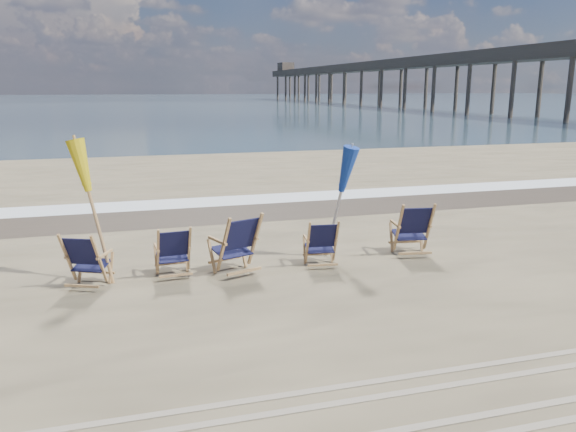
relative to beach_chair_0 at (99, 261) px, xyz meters
name	(u,v)px	position (x,y,z in m)	size (l,w,h in m)	color
ocean	(138,101)	(3.28, 126.34, -0.48)	(400.00, 400.00, 0.00)	#344856
surf_foam	(230,201)	(3.28, 6.64, -0.48)	(200.00, 1.40, 0.01)	silver
wet_sand_strip	(240,211)	(3.28, 5.14, -0.48)	(200.00, 2.60, 0.00)	#42362A
tire_tracks	(422,407)	(3.28, -4.46, -0.48)	(80.00, 1.30, 0.01)	gray
beach_chair_0	(99,261)	(0.00, 0.00, 0.00)	(0.62, 0.70, 0.97)	#111233
beach_chair_1	(189,251)	(1.45, 0.27, -0.01)	(0.60, 0.67, 0.94)	#111233
beach_chair_2	(255,242)	(2.59, 0.20, 0.08)	(0.72, 0.80, 1.12)	#111233
beach_chair_3	(336,243)	(4.04, 0.07, -0.03)	(0.58, 0.66, 0.91)	#111233
beach_chair_4	(429,229)	(6.00, 0.22, 0.06)	(0.69, 0.78, 1.08)	#111233
umbrella_yellow	(92,172)	(-0.03, 0.42, 1.38)	(0.30, 0.30, 2.41)	#AF824E
umbrella_blue	(338,172)	(4.24, 0.56, 1.18)	(0.30, 0.30, 2.19)	#A5A5AD
fishing_pier	(397,77)	(41.28, 72.34, 4.17)	(4.40, 140.00, 9.30)	#4B4036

